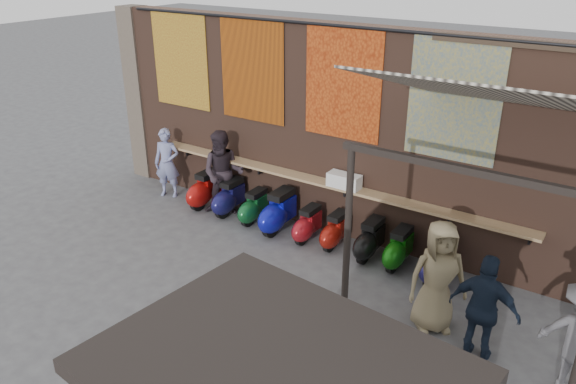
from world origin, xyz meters
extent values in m
plane|color=#474749|center=(0.00, 0.00, 0.00)|extent=(70.00, 70.00, 0.00)
cube|color=brown|center=(0.00, 2.70, 2.00)|extent=(10.00, 0.40, 4.00)
cube|color=#4C4238|center=(-5.20, 2.70, 2.00)|extent=(0.50, 0.50, 4.00)
cube|color=#9E7A51|center=(0.00, 2.33, 1.10)|extent=(8.00, 0.32, 0.05)
cube|color=white|center=(0.51, 2.30, 1.26)|extent=(0.62, 0.28, 0.26)
cube|color=maroon|center=(-3.60, 2.48, 3.00)|extent=(1.50, 0.02, 2.00)
cube|color=#DD5D0D|center=(-1.70, 2.48, 3.00)|extent=(1.50, 0.02, 2.00)
cube|color=#B74A16|center=(0.30, 2.48, 3.00)|extent=(1.50, 0.02, 2.00)
cube|color=navy|center=(2.30, 2.48, 3.00)|extent=(1.50, 0.02, 2.00)
cylinder|color=black|center=(0.00, 2.47, 3.98)|extent=(9.50, 0.06, 0.06)
imported|color=#7B82B2|center=(-3.78, 2.00, 0.79)|extent=(0.68, 0.57, 1.57)
imported|color=#2A2027|center=(-2.15, 2.00, 0.91)|extent=(1.09, 1.01, 1.81)
imported|color=#151F31|center=(3.68, 0.38, 0.81)|extent=(0.95, 0.41, 1.61)
imported|color=#837453|center=(2.92, 0.70, 0.87)|extent=(1.02, 0.97, 1.75)
cube|color=black|center=(3.17, -3.68, 2.51)|extent=(2.72, 2.20, 0.12)
cube|color=gold|center=(3.26, -2.81, 1.78)|extent=(1.20, 0.16, 0.50)
cube|color=beige|center=(3.50, 0.90, 3.55)|extent=(3.20, 3.28, 0.97)
cube|color=#33261C|center=(3.50, 2.49, 3.95)|extent=(3.30, 0.08, 0.12)
cube|color=black|center=(3.50, -0.60, 3.08)|extent=(3.00, 0.08, 0.08)
cylinder|color=black|center=(2.10, -0.60, 1.55)|extent=(0.09, 0.09, 3.10)
camera|label=1|loc=(4.94, -6.21, 5.27)|focal=35.00mm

